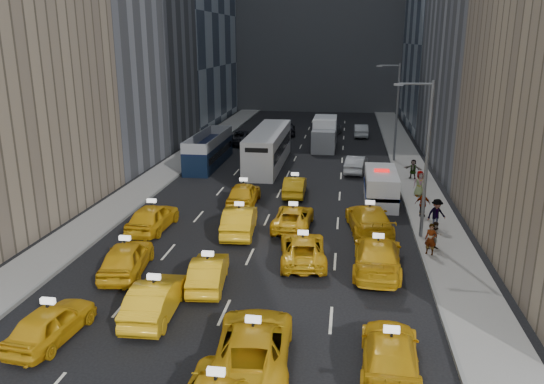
{
  "coord_description": "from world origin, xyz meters",
  "views": [
    {
      "loc": [
        4.85,
        -17.61,
        11.15
      ],
      "look_at": [
        0.4,
        13.53,
        2.0
      ],
      "focal_mm": 35.0,
      "sensor_mm": 36.0,
      "label": 1
    }
  ],
  "objects": [
    {
      "name": "nypd_van",
      "position": [
        7.35,
        18.81,
        1.09
      ],
      "size": [
        2.68,
        5.79,
        2.41
      ],
      "rotation": [
        0.0,
        0.0,
        -0.09
      ],
      "color": "silver",
      "rests_on": "ground"
    },
    {
      "name": "taxi_12",
      "position": [
        -6.51,
        11.19,
        0.82
      ],
      "size": [
        2.12,
        4.87,
        1.63
      ],
      "primitive_type": "imported",
      "rotation": [
        0.0,
        0.0,
        3.1
      ],
      "color": "gold",
      "rests_on": "ground"
    },
    {
      "name": "streetlight_near",
      "position": [
        9.18,
        12.0,
        4.92
      ],
      "size": [
        2.15,
        0.22,
        9.0
      ],
      "color": "#595B60",
      "rests_on": "ground"
    },
    {
      "name": "taxi_10",
      "position": [
        2.83,
        7.8,
        0.69
      ],
      "size": [
        2.82,
        5.16,
        1.37
      ],
      "primitive_type": "imported",
      "rotation": [
        0.0,
        0.0,
        3.26
      ],
      "color": "gold",
      "rests_on": "ground"
    },
    {
      "name": "city_bus",
      "position": [
        -2.14,
        28.94,
        1.62
      ],
      "size": [
        4.14,
        12.9,
        3.27
      ],
      "rotation": [
        0.0,
        0.0,
        -0.12
      ],
      "color": "silver",
      "rests_on": "ground"
    },
    {
      "name": "taxi_6",
      "position": [
        1.89,
        -1.49,
        0.79
      ],
      "size": [
        3.04,
        5.85,
        1.57
      ],
      "primitive_type": "imported",
      "rotation": [
        0.0,
        0.0,
        3.22
      ],
      "color": "gold",
      "rests_on": "ground"
    },
    {
      "name": "curb_west",
      "position": [
        -9.05,
        25.0,
        0.09
      ],
      "size": [
        0.15,
        90.0,
        0.18
      ],
      "primitive_type": "cube",
      "color": "slate",
      "rests_on": "ground"
    },
    {
      "name": "pedestrian_5",
      "position": [
        10.29,
        25.41,
        0.94
      ],
      "size": [
        1.51,
        0.93,
        1.57
      ],
      "primitive_type": "imported",
      "rotation": [
        0.0,
        0.0,
        -0.38
      ],
      "color": "gray",
      "rests_on": "sidewalk_east"
    },
    {
      "name": "pedestrian_1",
      "position": [
        9.8,
        10.12,
        0.92
      ],
      "size": [
        0.82,
        0.58,
        1.53
      ],
      "primitive_type": "imported",
      "rotation": [
        0.0,
        0.0,
        0.25
      ],
      "color": "gray",
      "rests_on": "sidewalk_east"
    },
    {
      "name": "curb_east",
      "position": [
        9.05,
        25.0,
        0.09
      ],
      "size": [
        0.15,
        90.0,
        0.18
      ],
      "primitive_type": "cube",
      "color": "slate",
      "rests_on": "ground"
    },
    {
      "name": "taxi_4",
      "position": [
        -6.04,
        -1.01,
        0.72
      ],
      "size": [
        2.11,
        4.36,
        1.43
      ],
      "primitive_type": "imported",
      "rotation": [
        0.0,
        0.0,
        3.04
      ],
      "color": "gold",
      "rests_on": "ground"
    },
    {
      "name": "pedestrian_2",
      "position": [
        10.33,
        13.44,
        1.07
      ],
      "size": [
        1.29,
        0.94,
        1.85
      ],
      "primitive_type": "imported",
      "rotation": [
        0.0,
        0.0,
        0.42
      ],
      "color": "gray",
      "rests_on": "sidewalk_east"
    },
    {
      "name": "ground",
      "position": [
        0.0,
        0.0,
        0.0
      ],
      "size": [
        160.0,
        160.0,
        0.0
      ],
      "primitive_type": "plane",
      "color": "black",
      "rests_on": "ground"
    },
    {
      "name": "streetlight_far",
      "position": [
        9.18,
        32.0,
        4.92
      ],
      "size": [
        2.15,
        0.22,
        9.0
      ],
      "color": "#595B60",
      "rests_on": "ground"
    },
    {
      "name": "taxi_17",
      "position": [
        1.21,
        19.69,
        0.7
      ],
      "size": [
        1.56,
        4.29,
        1.41
      ],
      "primitive_type": "imported",
      "rotation": [
        0.0,
        0.0,
        3.16
      ],
      "color": "gold",
      "rests_on": "ground"
    },
    {
      "name": "taxi_16",
      "position": [
        -2.06,
        16.9,
        0.8
      ],
      "size": [
        1.96,
        4.74,
        1.61
      ],
      "primitive_type": "imported",
      "rotation": [
        0.0,
        0.0,
        3.15
      ],
      "color": "gold",
      "rests_on": "ground"
    },
    {
      "name": "taxi_13",
      "position": [
        -1.23,
        11.34,
        0.82
      ],
      "size": [
        2.16,
        5.09,
        1.63
      ],
      "primitive_type": "imported",
      "rotation": [
        0.0,
        0.0,
        3.23
      ],
      "color": "gold",
      "rests_on": "ground"
    },
    {
      "name": "pedestrian_3",
      "position": [
        9.82,
        15.74,
        0.96
      ],
      "size": [
        0.95,
        0.44,
        1.62
      ],
      "primitive_type": "imported",
      "rotation": [
        0.0,
        0.0,
        -0.0
      ],
      "color": "gray",
      "rests_on": "sidewalk_east"
    },
    {
      "name": "taxi_8",
      "position": [
        -5.62,
        5.17,
        0.81
      ],
      "size": [
        2.53,
        4.96,
        1.62
      ],
      "primitive_type": "imported",
      "rotation": [
        0.0,
        0.0,
        3.28
      ],
      "color": "gold",
      "rests_on": "ground"
    },
    {
      "name": "sidewalk_east",
      "position": [
        10.5,
        25.0,
        0.07
      ],
      "size": [
        3.0,
        90.0,
        0.15
      ],
      "primitive_type": "cube",
      "color": "gray",
      "rests_on": "ground"
    },
    {
      "name": "misc_car_3",
      "position": [
        -2.16,
        44.74,
        0.78
      ],
      "size": [
        2.32,
        4.74,
        1.56
      ],
      "primitive_type": "imported",
      "rotation": [
        0.0,
        0.0,
        3.25
      ],
      "color": "black",
      "rests_on": "ground"
    },
    {
      "name": "misc_car_0",
      "position": [
        5.74,
        27.43,
        0.73
      ],
      "size": [
        2.14,
        4.63,
        1.47
      ],
      "primitive_type": "imported",
      "rotation": [
        0.0,
        0.0,
        3.01
      ],
      "color": "#B3B6BB",
      "rests_on": "ground"
    },
    {
      "name": "taxi_15",
      "position": [
        6.36,
        12.63,
        0.82
      ],
      "size": [
        3.05,
        5.94,
        1.65
      ],
      "primitive_type": "imported",
      "rotation": [
        0.0,
        0.0,
        3.28
      ],
      "color": "gold",
      "rests_on": "ground"
    },
    {
      "name": "misc_car_4",
      "position": [
        6.47,
        44.96,
        0.74
      ],
      "size": [
        1.62,
        4.52,
        1.48
      ],
      "primitive_type": "imported",
      "rotation": [
        0.0,
        0.0,
        3.15
      ],
      "color": "#9EA1A5",
      "rests_on": "ground"
    },
    {
      "name": "taxi_5",
      "position": [
        -2.75,
        1.35,
        0.77
      ],
      "size": [
        1.84,
        4.74,
        1.54
      ],
      "primitive_type": "imported",
      "rotation": [
        0.0,
        0.0,
        3.19
      ],
      "color": "gold",
      "rests_on": "ground"
    },
    {
      "name": "taxi_14",
      "position": [
        1.81,
        12.78,
        0.66
      ],
      "size": [
        2.35,
        4.82,
        1.32
      ],
      "primitive_type": "imported",
      "rotation": [
        0.0,
        0.0,
        3.11
      ],
      "color": "gold",
      "rests_on": "ground"
    },
    {
      "name": "pedestrian_0",
      "position": [
        9.44,
        9.35,
        0.99
      ],
      "size": [
        0.72,
        0.62,
        1.68
      ],
      "primitive_type": "imported",
      "rotation": [
        0.0,
        0.0,
        -0.41
      ],
      "color": "gray",
      "rests_on": "sidewalk_east"
    },
    {
      "name": "box_truck",
      "position": [
        2.53,
        37.51,
        1.55
      ],
      "size": [
        3.19,
        7.12,
        3.15
      ],
      "rotation": [
        0.0,
        0.0,
        -0.12
      ],
      "color": "white",
      "rests_on": "ground"
    },
    {
      "name": "misc_car_1",
      "position": [
        -6.37,
        38.6,
        0.74
      ],
      "size": [
        2.82,
        5.48,
        1.48
      ],
      "primitive_type": "imported",
      "rotation": [
        0.0,
        0.0,
        3.07
      ],
      "color": "black",
      "rests_on": "ground"
    },
    {
      "name": "sidewalk_west",
      "position": [
        -10.5,
        25.0,
        0.07
      ],
      "size": [
        3.0,
        90.0,
        0.15
      ],
      "primitive_type": "cube",
      "color": "gray",
      "rests_on": "ground"
    },
    {
      "name": "taxi_9",
      "position": [
        -1.28,
        4.33,
        0.7
      ],
      "size": [
        1.97,
        4.41,
        1.41
      ],
      "primitive_type": "imported",
      "rotation": [
        0.0,
        0.0,
        3.26
      ],
      "color": "gold",
      "rests_on": "ground"
    },
    {
      "name": "taxi_7",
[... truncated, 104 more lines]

